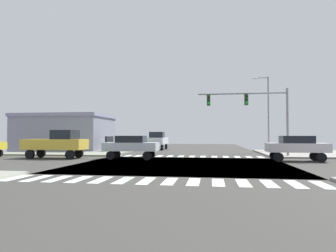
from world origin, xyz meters
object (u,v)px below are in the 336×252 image
Objects in this scene: sedan_farside_1 at (297,146)px; sedan_crossing_2 at (131,145)px; traffic_signal_mast at (250,106)px; pickup_outer_3 at (57,143)px; bank_building at (66,133)px; pickup_middle_2 at (158,140)px; street_lamp at (266,107)px.

sedan_farside_1 and sedan_crossing_2 have the same top height.
sedan_crossing_2 is at bearing -90.00° from sedan_farside_1.
pickup_outer_3 is (-16.23, -4.22, -3.26)m from traffic_signal_mast.
pickup_outer_3 is (-6.36, 0.00, 0.17)m from sedan_crossing_2.
bank_building reaches higher than sedan_crossing_2.
pickup_middle_2 is at bearing -177.73° from sedan_crossing_2.
pickup_middle_2 is (11.15, 3.65, -0.96)m from bank_building.
sedan_crossing_2 is at bearing 90.00° from pickup_outer_3.
traffic_signal_mast reaches higher than pickup_outer_3.
pickup_middle_2 is 16.59m from pickup_outer_3.
street_lamp is 1.98× the size of sedan_crossing_2.
sedan_farside_1 is at bearing 90.00° from sedan_crossing_2.
traffic_signal_mast is 1.85× the size of sedan_crossing_2.
pickup_middle_2 is (-10.48, 11.34, -3.26)m from traffic_signal_mast.
traffic_signal_mast reaches higher than sedan_farside_1.
pickup_outer_3 reaches higher than sedan_crossing_2.
pickup_outer_3 is (-5.74, -15.56, 0.00)m from pickup_middle_2.
street_lamp is at bearing 132.36° from sedan_crossing_2.
traffic_signal_mast is at bearing -146.81° from sedan_farside_1.
street_lamp is at bearing -179.42° from sedan_farside_1.
pickup_middle_2 is (-13.13, 4.16, -3.77)m from street_lamp.
street_lamp reaches higher than traffic_signal_mast.
street_lamp is 24.45m from bank_building.
pickup_middle_2 is at bearing 132.74° from traffic_signal_mast.
pickup_middle_2 is at bearing 162.43° from street_lamp.
bank_building is 2.85× the size of sedan_farside_1.
bank_building is 27.17m from sedan_farside_1.
street_lamp is at bearing 69.81° from traffic_signal_mast.
pickup_middle_2 is (-13.24, 15.56, 0.17)m from sedan_farside_1.
sedan_farside_1 is 20.44m from pickup_middle_2.
bank_building reaches higher than pickup_middle_2.
street_lamp is 22.37m from pickup_outer_3.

